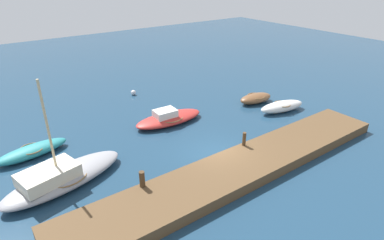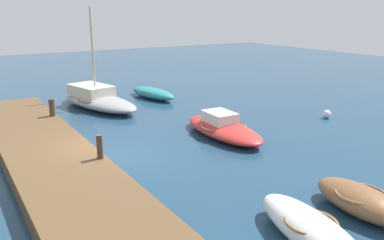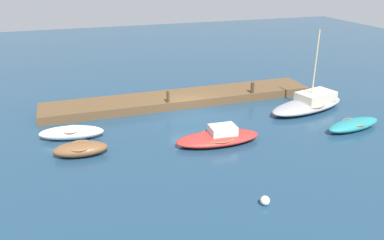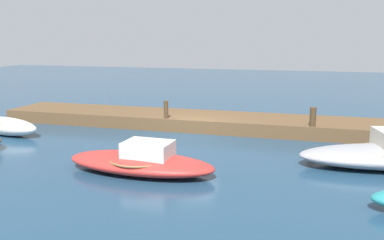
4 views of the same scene
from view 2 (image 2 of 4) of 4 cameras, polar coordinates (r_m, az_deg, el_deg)
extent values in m
plane|color=navy|center=(16.11, -11.55, -5.34)|extent=(84.00, 84.00, 0.00)
cube|color=brown|center=(15.44, -19.32, -5.62)|extent=(20.89, 3.15, 0.62)
ellipsoid|color=#B72D28|center=(18.43, 4.49, -1.34)|extent=(5.27, 2.24, 0.64)
torus|color=olive|center=(18.38, 4.50, -0.82)|extent=(2.19, 2.19, 0.07)
cube|color=silver|center=(18.54, 4.00, 0.30)|extent=(1.61, 1.20, 0.57)
ellipsoid|color=brown|center=(12.57, 22.92, -10.54)|extent=(3.14, 1.67, 0.78)
torus|color=olive|center=(12.48, 23.02, -9.65)|extent=(1.58, 1.58, 0.07)
ellipsoid|color=#939399|center=(24.25, -13.19, 2.55)|extent=(6.98, 3.81, 0.77)
torus|color=olive|center=(24.20, -13.22, 3.04)|extent=(2.88, 2.88, 0.07)
cube|color=beige|center=(24.78, -14.25, 4.10)|extent=(3.10, 2.30, 0.67)
cylinder|color=#C6B284|center=(24.06, -14.03, 9.28)|extent=(0.12, 0.12, 5.23)
ellipsoid|color=teal|center=(26.48, -5.68, 3.85)|extent=(4.40, 1.99, 0.66)
torus|color=olive|center=(26.44, -5.69, 4.23)|extent=(1.61, 1.61, 0.07)
ellipsoid|color=white|center=(10.59, 16.61, -14.86)|extent=(4.05, 1.94, 0.81)
torus|color=olive|center=(10.48, 16.70, -13.80)|extent=(1.54, 1.54, 0.07)
cylinder|color=#47331E|center=(20.58, -19.41, 1.69)|extent=(0.27, 0.27, 0.84)
cylinder|color=#47331E|center=(14.23, -13.07, -3.76)|extent=(0.21, 0.21, 0.85)
sphere|color=silver|center=(22.65, 18.74, 0.81)|extent=(0.44, 0.44, 0.44)
camera|label=1|loc=(26.64, -52.10, 20.10)|focal=30.04mm
camera|label=3|loc=(31.01, 49.63, 18.74)|focal=36.34mm
camera|label=4|loc=(30.32, 18.04, 12.48)|focal=39.45mm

